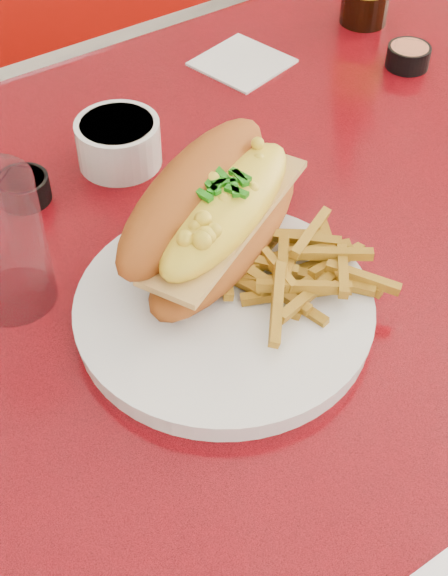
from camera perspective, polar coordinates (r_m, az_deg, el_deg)
ground at (r=1.49m, az=3.77°, el=-16.42°), size 8.00×8.00×0.00m
diner_table at (r=1.00m, az=5.43°, el=-0.02°), size 1.23×0.83×0.77m
booth_bench_far at (r=1.74m, az=-12.17°, el=8.52°), size 1.20×0.51×0.90m
dinner_plate at (r=0.73m, az=0.00°, el=-1.57°), size 0.34×0.34×0.02m
mac_hoagie at (r=0.75m, az=-0.66°, el=5.42°), size 0.27×0.22×0.11m
fries_pile at (r=0.74m, az=4.90°, el=1.17°), size 0.13×0.12×0.04m
fork at (r=0.78m, az=2.24°, el=2.58°), size 0.02×0.16×0.00m
gravy_ramekin at (r=0.91m, az=-7.51°, el=10.30°), size 0.12×0.12×0.05m
sauce_cup_left at (r=0.88m, az=-14.08°, el=6.94°), size 0.07×0.07×0.03m
sauce_cup_right at (r=1.11m, az=12.98°, el=15.81°), size 0.07×0.07×0.03m
water_tumbler at (r=0.74m, az=-15.52°, el=3.10°), size 0.08×0.08×0.14m
paper_napkin at (r=1.09m, az=1.30°, el=15.74°), size 0.13×0.13×0.00m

